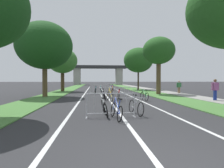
{
  "coord_description": "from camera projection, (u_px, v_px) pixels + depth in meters",
  "views": [
    {
      "loc": [
        -1.2,
        -3.2,
        1.62
      ],
      "look_at": [
        0.86,
        18.42,
        1.12
      ],
      "focal_mm": 29.37,
      "sensor_mm": 36.0,
      "label": 1
    }
  ],
  "objects": [
    {
      "name": "bicycle_black_3",
      "position": [
        104.0,
        95.0,
        14.77
      ],
      "size": [
        0.51,
        1.76,
        1.03
      ],
      "rotation": [
        0.0,
        0.0,
        0.03
      ],
      "color": "black",
      "rests_on": "ground"
    },
    {
      "name": "bicycle_yellow_2",
      "position": [
        110.0,
        96.0,
        14.0
      ],
      "size": [
        0.48,
        1.7,
        1.03
      ],
      "rotation": [
        0.0,
        0.0,
        0.2
      ],
      "color": "black",
      "rests_on": "ground"
    },
    {
      "name": "overpass_bridge",
      "position": [
        98.0,
        72.0,
        59.6
      ],
      "size": [
        18.4,
        3.49,
        6.26
      ],
      "color": "#2D2D30",
      "rests_on": "ground"
    },
    {
      "name": "lane_stripe_left_lane",
      "position": [
        85.0,
        93.0,
        22.84
      ],
      "size": [
        0.14,
        39.64,
        0.01
      ],
      "primitive_type": "cube",
      "color": "silver",
      "rests_on": "ground"
    },
    {
      "name": "tree_right_oak_near",
      "position": [
        138.0,
        60.0,
        28.95
      ],
      "size": [
        4.61,
        4.61,
        6.7
      ],
      "color": "#3D2D1E",
      "rests_on": "ground"
    },
    {
      "name": "bicycle_white_9",
      "position": [
        104.0,
        107.0,
        8.19
      ],
      "size": [
        0.54,
        1.73,
        1.04
      ],
      "rotation": [
        0.0,
        0.0,
        0.07
      ],
      "color": "black",
      "rests_on": "ground"
    },
    {
      "name": "crowd_barrier_nearest",
      "position": [
        111.0,
        105.0,
        7.86
      ],
      "size": [
        2.12,
        0.45,
        1.05
      ],
      "rotation": [
        0.0,
        0.0,
        0.01
      ],
      "color": "#ADADB2",
      "rests_on": "ground"
    },
    {
      "name": "bicycle_red_4",
      "position": [
        118.0,
        96.0,
        13.88
      ],
      "size": [
        0.49,
        1.73,
        0.95
      ],
      "rotation": [
        0.0,
        0.0,
        -0.09
      ],
      "color": "black",
      "rests_on": "ground"
    },
    {
      "name": "tree_right_pine_near",
      "position": [
        159.0,
        51.0,
        20.15
      ],
      "size": [
        3.53,
        3.53,
        6.34
      ],
      "color": "brown",
      "rests_on": "ground"
    },
    {
      "name": "crowd_barrier_third",
      "position": [
        99.0,
        90.0,
        20.85
      ],
      "size": [
        2.13,
        0.52,
        1.05
      ],
      "rotation": [
        0.0,
        0.0,
        -0.04
      ],
      "color": "#ADADB2",
      "rests_on": "ground"
    },
    {
      "name": "tree_left_pine_far",
      "position": [
        45.0,
        46.0,
        17.06
      ],
      "size": [
        5.17,
        5.17,
        7.01
      ],
      "color": "brown",
      "rests_on": "ground"
    },
    {
      "name": "grass_verge_left",
      "position": [
        68.0,
        89.0,
        30.7
      ],
      "size": [
        2.68,
        68.53,
        0.05
      ],
      "primitive_type": "cube",
      "color": "#477A38",
      "rests_on": "ground"
    },
    {
      "name": "bicycle_green_5",
      "position": [
        144.0,
        96.0,
        14.25
      ],
      "size": [
        0.42,
        1.65,
        0.89
      ],
      "rotation": [
        0.0,
        0.0,
        0.12
      ],
      "color": "black",
      "rests_on": "ground"
    },
    {
      "name": "bicycle_teal_0",
      "position": [
        95.0,
        90.0,
        21.31
      ],
      "size": [
        0.48,
        1.67,
        0.96
      ],
      "rotation": [
        0.0,
        0.0,
        3.19
      ],
      "color": "black",
      "rests_on": "ground"
    },
    {
      "name": "bicycle_silver_8",
      "position": [
        136.0,
        107.0,
        8.51
      ],
      "size": [
        0.58,
        1.68,
        0.92
      ],
      "rotation": [
        0.0,
        0.0,
        3.33
      ],
      "color": "black",
      "rests_on": "ground"
    },
    {
      "name": "bicycle_purple_6",
      "position": [
        113.0,
        88.0,
        28.01
      ],
      "size": [
        0.46,
        1.69,
        0.93
      ],
      "rotation": [
        0.0,
        0.0,
        0.11
      ],
      "color": "black",
      "rests_on": "ground"
    },
    {
      "name": "crowd_barrier_fourth",
      "position": [
        112.0,
        87.0,
        27.55
      ],
      "size": [
        2.14,
        0.53,
        1.05
      ],
      "rotation": [
        0.0,
        0.0,
        -0.04
      ],
      "color": "#ADADB2",
      "rests_on": "ground"
    },
    {
      "name": "crowd_barrier_second",
      "position": [
        124.0,
        94.0,
        14.52
      ],
      "size": [
        2.13,
        0.49,
        1.05
      ],
      "rotation": [
        0.0,
        0.0,
        0.02
      ],
      "color": "#ADADB2",
      "rests_on": "ground"
    },
    {
      "name": "lane_stripe_center",
      "position": [
        104.0,
        93.0,
        23.06
      ],
      "size": [
        0.14,
        39.64,
        0.01
      ],
      "primitive_type": "cube",
      "color": "silver",
      "rests_on": "ground"
    },
    {
      "name": "lane_stripe_right_lane",
      "position": [
        123.0,
        93.0,
        23.28
      ],
      "size": [
        0.14,
        39.64,
        0.01
      ],
      "primitive_type": "cube",
      "color": "silver",
      "rests_on": "ground"
    },
    {
      "name": "bicycle_orange_7",
      "position": [
        112.0,
        91.0,
        20.49
      ],
      "size": [
        0.51,
        1.71,
        0.96
      ],
      "rotation": [
        0.0,
        0.0,
        -0.05
      ],
      "color": "black",
      "rests_on": "ground"
    },
    {
      "name": "sidewalk_path_right",
      "position": [
        147.0,
        89.0,
        31.99
      ],
      "size": [
        2.05,
        68.53,
        0.08
      ],
      "primitive_type": "cube",
      "color": "gray",
      "rests_on": "ground"
    },
    {
      "name": "pedestrian_waiting",
      "position": [
        179.0,
        86.0,
        21.19
      ],
      "size": [
        0.56,
        0.28,
        1.53
      ],
      "rotation": [
        0.0,
        0.0,
        -0.08
      ],
      "color": "olive",
      "rests_on": "ground"
    },
    {
      "name": "bicycle_blue_1",
      "position": [
        116.0,
        111.0,
        7.51
      ],
      "size": [
        0.46,
        1.69,
        0.89
      ],
      "rotation": [
        0.0,
        0.0,
        0.14
      ],
      "color": "black",
      "rests_on": "ground"
    },
    {
      "name": "tree_left_maple_mid",
      "position": [
        62.0,
        61.0,
        25.17
      ],
      "size": [
        4.07,
        4.07,
        5.99
      ],
      "color": "#4C3823",
      "rests_on": "ground"
    },
    {
      "name": "bicycle_teal_10",
      "position": [
        101.0,
        91.0,
        21.34
      ],
      "size": [
        0.52,
        1.63,
        0.99
      ],
      "rotation": [
        0.0,
        0.0,
        -0.07
      ],
      "color": "black",
      "rests_on": "ground"
    },
    {
      "name": "pedestrian_with_backpack",
      "position": [
        215.0,
        88.0,
        13.81
      ],
      "size": [
        0.59,
        0.38,
        1.68
      ],
      "rotation": [
        0.0,
        0.0,
        0.24
      ],
      "color": "navy",
      "rests_on": "ground"
    },
    {
      "name": "grass_verge_right",
      "position": [
        134.0,
        89.0,
        31.77
      ],
      "size": [
        2.68,
        68.53,
        0.05
      ],
      "primitive_type": "cube",
      "color": "#477A38",
      "rests_on": "ground"
    }
  ]
}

